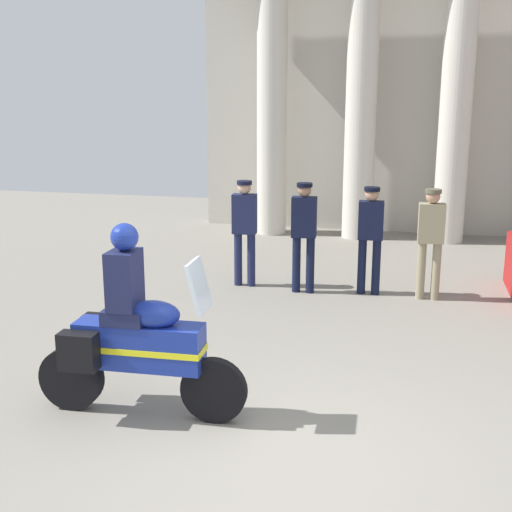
% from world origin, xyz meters
% --- Properties ---
extents(ground_plane, '(28.00, 28.00, 0.00)m').
position_xyz_m(ground_plane, '(0.00, 0.00, 0.00)').
color(ground_plane, gray).
extents(colonnade_backdrop, '(9.15, 1.50, 6.87)m').
position_xyz_m(colonnade_backdrop, '(0.79, 9.95, 3.60)').
color(colonnade_backdrop, beige).
rests_on(colonnade_backdrop, ground_plane).
extents(officer_in_row_0, '(0.39, 0.24, 1.71)m').
position_xyz_m(officer_in_row_0, '(-1.60, 5.16, 1.01)').
color(officer_in_row_0, '#191E42').
rests_on(officer_in_row_0, ground_plane).
extents(officer_in_row_1, '(0.39, 0.24, 1.73)m').
position_xyz_m(officer_in_row_1, '(-0.61, 5.01, 1.02)').
color(officer_in_row_1, black).
rests_on(officer_in_row_1, ground_plane).
extents(officer_in_row_2, '(0.39, 0.24, 1.68)m').
position_xyz_m(officer_in_row_2, '(0.40, 5.15, 0.99)').
color(officer_in_row_2, black).
rests_on(officer_in_row_2, ground_plane).
extents(officer_in_row_3, '(0.39, 0.24, 1.69)m').
position_xyz_m(officer_in_row_3, '(1.30, 5.09, 1.00)').
color(officer_in_row_3, gray).
rests_on(officer_in_row_3, ground_plane).
extents(motorcycle_with_rider, '(2.09, 0.71, 1.90)m').
position_xyz_m(motorcycle_with_rider, '(-1.51, 0.54, 0.79)').
color(motorcycle_with_rider, black).
rests_on(motorcycle_with_rider, ground_plane).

